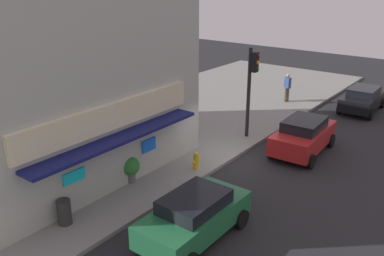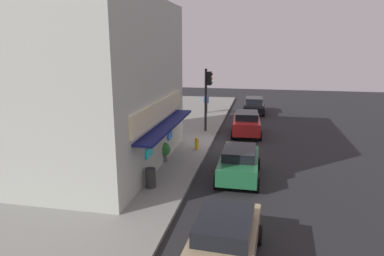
{
  "view_description": "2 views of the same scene",
  "coord_description": "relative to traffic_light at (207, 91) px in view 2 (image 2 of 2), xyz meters",
  "views": [
    {
      "loc": [
        -14.6,
        -8.86,
        7.95
      ],
      "look_at": [
        -1.8,
        0.94,
        1.92
      ],
      "focal_mm": 38.64,
      "sensor_mm": 36.0,
      "label": 1
    },
    {
      "loc": [
        -21.39,
        -2.98,
        6.34
      ],
      "look_at": [
        -1.21,
        1.1,
        1.31
      ],
      "focal_mm": 32.07,
      "sensor_mm": 36.0,
      "label": 2
    }
  ],
  "objects": [
    {
      "name": "ground_plane",
      "position": [
        -2.71,
        -0.77,
        -3.07
      ],
      "size": [
        58.64,
        58.64,
        0.0
      ],
      "primitive_type": "plane",
      "color": "#232326"
    },
    {
      "name": "sidewalk",
      "position": [
        -2.71,
        4.92,
        -2.99
      ],
      "size": [
        39.09,
        11.38,
        0.16
      ],
      "primitive_type": "cube",
      "color": "gray",
      "rests_on": "ground_plane"
    },
    {
      "name": "corner_building",
      "position": [
        -7.96,
        5.24,
        1.28
      ],
      "size": [
        10.59,
        8.96,
        8.39
      ],
      "color": "#ADB2A8",
      "rests_on": "sidewalk"
    },
    {
      "name": "traffic_light",
      "position": [
        0.0,
        0.0,
        0.0
      ],
      "size": [
        0.32,
        0.58,
        4.52
      ],
      "color": "black",
      "rests_on": "sidewalk"
    },
    {
      "name": "fire_hydrant",
      "position": [
        -4.58,
        -0.09,
        -2.55
      ],
      "size": [
        0.47,
        0.23,
        0.75
      ],
      "color": "gold",
      "rests_on": "sidewalk"
    },
    {
      "name": "trash_can",
      "position": [
        -10.54,
        0.87,
        -2.48
      ],
      "size": [
        0.46,
        0.46,
        0.87
      ],
      "primitive_type": "cylinder",
      "color": "#2D2D2D",
      "rests_on": "sidewalk"
    },
    {
      "name": "pedestrian",
      "position": [
        6.9,
        1.19,
        -1.91
      ],
      "size": [
        0.41,
        0.54,
        1.83
      ],
      "color": "brown",
      "rests_on": "sidewalk"
    },
    {
      "name": "potted_plant_by_doorway",
      "position": [
        -7.13,
        1.24,
        -2.28
      ],
      "size": [
        0.75,
        0.75,
        1.06
      ],
      "color": "#59595B",
      "rests_on": "sidewalk"
    },
    {
      "name": "parked_car_black",
      "position": [
        8.34,
        -3.16,
        -2.28
      ],
      "size": [
        4.1,
        2.07,
        1.49
      ],
      "color": "black",
      "rests_on": "ground_plane"
    },
    {
      "name": "parked_car_red",
      "position": [
        0.13,
        -2.84,
        -2.21
      ],
      "size": [
        4.16,
        2.24,
        1.66
      ],
      "color": "#AD1E1E",
      "rests_on": "ground_plane"
    },
    {
      "name": "parked_car_green",
      "position": [
        -8.37,
        -2.88,
        -2.26
      ],
      "size": [
        4.01,
        2.02,
        1.54
      ],
      "color": "#1E6038",
      "rests_on": "ground_plane"
    },
    {
      "name": "parked_car_tan",
      "position": [
        -15.24,
        -2.92,
        -2.24
      ],
      "size": [
        4.12,
        2.21,
        1.59
      ],
      "color": "#9E8966",
      "rests_on": "ground_plane"
    }
  ]
}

